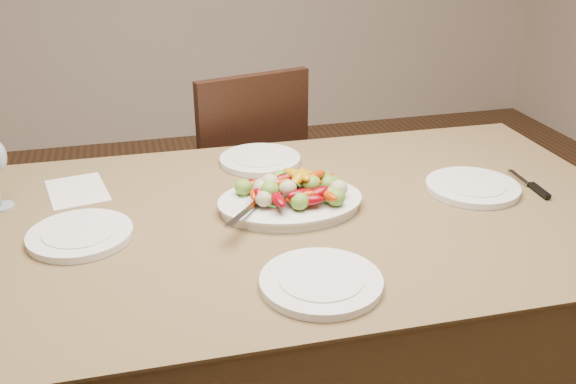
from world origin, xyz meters
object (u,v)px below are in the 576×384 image
(serving_platter, at_px, (290,204))
(plate_right, at_px, (472,187))
(dining_table, at_px, (288,334))
(plate_far, at_px, (260,160))
(plate_near, at_px, (321,282))
(plate_left, at_px, (80,235))
(chair_far, at_px, (234,183))

(serving_platter, relative_size, plate_right, 1.43)
(dining_table, distance_m, plate_far, 0.53)
(serving_platter, bearing_deg, plate_near, -94.94)
(plate_left, bearing_deg, plate_far, 34.60)
(serving_platter, distance_m, plate_left, 0.53)
(dining_table, xyz_separation_m, serving_platter, (0.01, 0.03, 0.39))
(dining_table, height_order, plate_far, plate_far)
(plate_far, bearing_deg, dining_table, -90.89)
(dining_table, relative_size, plate_far, 7.46)
(chair_far, bearing_deg, plate_right, 107.28)
(plate_left, xyz_separation_m, plate_far, (0.52, 0.36, 0.00))
(plate_left, xyz_separation_m, plate_right, (1.04, 0.01, 0.00))
(dining_table, bearing_deg, chair_far, 89.66)
(dining_table, bearing_deg, plate_far, 89.11)
(plate_far, xyz_separation_m, plate_near, (-0.02, -0.70, 0.00))
(chair_far, xyz_separation_m, plate_left, (-0.52, -0.86, 0.29))
(plate_left, bearing_deg, serving_platter, 3.24)
(plate_far, bearing_deg, chair_far, 90.05)
(plate_left, distance_m, plate_right, 1.04)
(plate_right, bearing_deg, plate_far, 146.57)
(plate_left, bearing_deg, plate_near, -34.69)
(serving_platter, height_order, plate_left, serving_platter)
(dining_table, relative_size, plate_right, 7.18)
(dining_table, xyz_separation_m, chair_far, (0.01, 0.86, 0.10))
(chair_far, distance_m, plate_left, 1.04)
(serving_platter, relative_size, plate_near, 1.41)
(plate_right, relative_size, plate_far, 1.04)
(serving_platter, distance_m, plate_right, 0.52)
(serving_platter, xyz_separation_m, plate_left, (-0.53, -0.03, -0.00))
(dining_table, bearing_deg, serving_platter, 64.77)
(chair_far, bearing_deg, plate_far, 75.50)
(serving_platter, bearing_deg, plate_far, 91.46)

